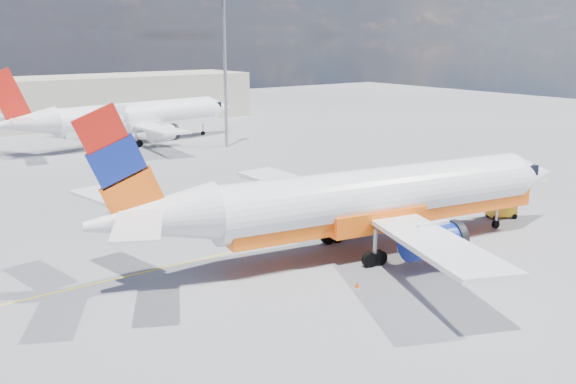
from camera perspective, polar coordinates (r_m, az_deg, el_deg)
ground at (r=45.00m, az=1.45°, el=-5.36°), size 240.00×240.00×0.00m
taxi_line at (r=47.27m, az=-0.79°, el=-4.40°), size 70.00×0.15×0.01m
terminal_main at (r=113.38m, az=-20.57°, el=7.46°), size 70.00×14.00×8.00m
main_jet at (r=44.34m, az=6.98°, el=-0.68°), size 37.32×29.04×11.27m
second_jet at (r=91.28m, az=-13.73°, el=6.42°), size 36.59×28.62×11.07m
gse_tug at (r=55.86m, az=18.37°, el=-1.44°), size 2.57×2.14×1.61m
traffic_cone at (r=38.95m, az=6.14°, el=-8.18°), size 0.35×0.35×0.48m
floodlight_mast at (r=86.33m, az=-5.66°, el=12.31°), size 1.54×1.54×21.09m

